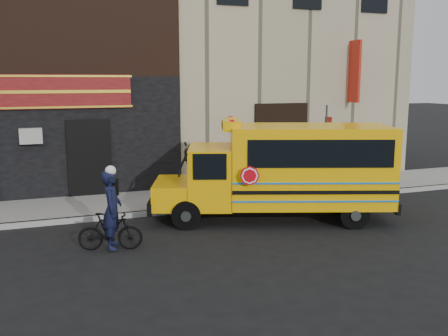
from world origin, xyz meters
TOP-DOWN VIEW (x-y plane):
  - ground at (0.00, 0.00)m, footprint 120.00×120.00m
  - curb at (0.00, 2.60)m, footprint 40.00×0.20m
  - sidewalk at (0.00, 4.10)m, footprint 40.00×3.00m
  - building at (-0.04, 10.45)m, footprint 20.00×10.70m
  - school_bus at (1.91, 0.87)m, footprint 7.22×4.25m
  - sign_pole at (4.52, 3.01)m, footprint 0.13×0.26m
  - bicycle at (-3.24, -0.12)m, footprint 1.59×0.81m
  - cyclist at (-3.17, -0.13)m, footprint 0.62×0.79m

SIDE VIEW (x-z plane):
  - ground at x=0.00m, z-range 0.00..0.00m
  - curb at x=0.00m, z-range 0.00..0.15m
  - sidewalk at x=0.00m, z-range 0.00..0.15m
  - bicycle at x=-3.24m, z-range 0.00..0.92m
  - cyclist at x=-3.17m, z-range 0.00..1.89m
  - school_bus at x=1.91m, z-range 0.05..2.97m
  - sign_pole at x=4.52m, z-range 0.16..3.35m
  - building at x=-0.04m, z-range 0.13..12.13m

